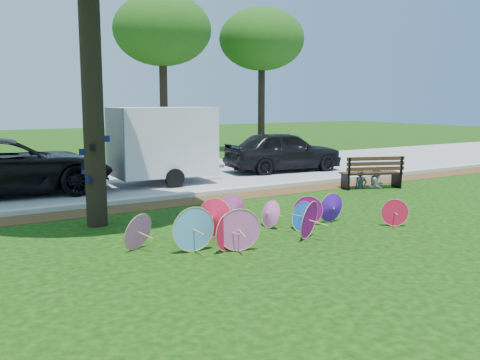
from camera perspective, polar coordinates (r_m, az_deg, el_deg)
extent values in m
plane|color=black|center=(10.25, 3.52, -6.60)|extent=(90.00, 90.00, 0.00)
cube|color=#472D16|center=(14.08, -7.10, -2.49)|extent=(90.00, 1.00, 0.01)
cube|color=#B7B5AD|center=(14.69, -8.24, -1.83)|extent=(90.00, 0.30, 0.12)
cube|color=gray|center=(18.54, -13.37, -0.01)|extent=(90.00, 8.00, 0.01)
cylinder|color=black|center=(11.68, -15.56, 10.82)|extent=(0.44, 0.44, 6.41)
cone|color=#E047B0|center=(11.61, -0.84, -3.13)|extent=(0.67, 0.24, 0.66)
cone|color=red|center=(10.51, -2.88, -4.05)|extent=(0.61, 0.80, 0.78)
cone|color=red|center=(10.30, -3.85, -4.85)|extent=(0.58, 0.33, 0.59)
cone|color=#B30887|center=(10.43, 7.15, -4.21)|extent=(0.79, 0.58, 0.78)
cone|color=blue|center=(11.08, 6.80, -3.79)|extent=(0.28, 0.65, 0.65)
cone|color=#EB64BD|center=(11.30, 3.11, -3.59)|extent=(0.27, 0.61, 0.61)
cone|color=#58A6DA|center=(9.55, -5.12, -5.21)|extent=(0.82, 0.15, 0.82)
cone|color=#4B12BB|center=(11.92, 9.82, -2.94)|extent=(0.67, 0.16, 0.67)
cone|color=#EB64BD|center=(9.54, -0.18, -5.28)|extent=(0.81, 0.39, 0.80)
cone|color=red|center=(9.56, -1.54, -5.51)|extent=(0.70, 0.39, 0.71)
cone|color=red|center=(11.92, 16.15, -3.33)|extent=(0.54, 0.45, 0.59)
cone|color=#EB64BD|center=(9.79, -11.02, -5.36)|extent=(0.74, 0.55, 0.70)
cone|color=#B30887|center=(11.64, 7.25, -3.21)|extent=(0.59, 0.44, 0.65)
imported|color=black|center=(16.49, -23.54, 1.29)|extent=(5.96, 3.05, 1.61)
imported|color=black|center=(20.34, 4.65, 3.08)|extent=(4.68, 2.33, 1.53)
cube|color=silver|center=(17.33, -8.25, 4.11)|extent=(3.16, 2.09, 2.75)
imported|color=#323845|center=(16.65, 12.80, 0.96)|extent=(0.46, 0.38, 1.10)
imported|color=silver|center=(17.13, 14.48, 1.39)|extent=(0.72, 0.63, 1.27)
cylinder|color=black|center=(24.84, -8.13, 8.00)|extent=(0.36, 0.36, 5.00)
ellipsoid|color=#13380C|center=(25.03, -8.29, 15.58)|extent=(4.40, 4.40, 3.20)
cylinder|color=black|center=(28.29, 2.29, 8.13)|extent=(0.36, 0.36, 5.00)
ellipsoid|color=#13380C|center=(28.46, 2.34, 14.78)|extent=(4.40, 4.40, 3.20)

